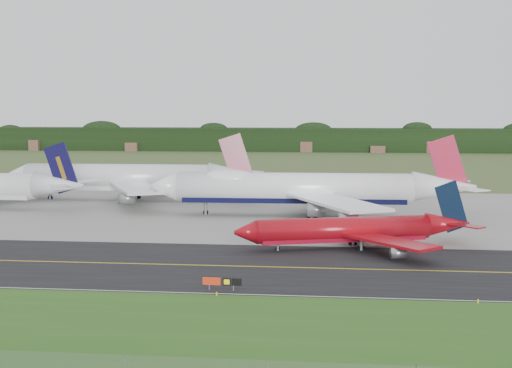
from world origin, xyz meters
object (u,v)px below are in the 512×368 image
Objects in this scene: jet_ba_747 at (305,188)px; taxiway_sign at (222,282)px; jet_star_tail at (131,178)px; jet_red_737 at (357,230)px.

jet_ba_747 is 13.90× the size of taxiway_sign.
jet_ba_747 is 63.69m from taxiway_sign.
jet_ba_747 is at bearing -25.38° from jet_star_tail.
jet_star_tail is (-53.28, 54.12, 2.59)m from jet_red_737.
jet_ba_747 reaches higher than jet_star_tail.
jet_star_tail is 12.81× the size of taxiway_sign.
jet_ba_747 is 34.92m from jet_red_737.
taxiway_sign is at bearing -97.23° from jet_ba_747.
jet_ba_747 is at bearing 82.77° from taxiway_sign.
jet_ba_747 is 1.08× the size of jet_star_tail.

